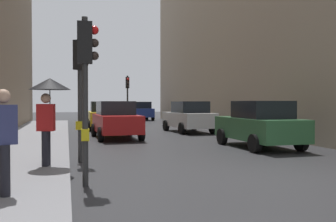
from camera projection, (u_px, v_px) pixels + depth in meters
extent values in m
plane|color=#28282B|center=(281.00, 177.00, 8.69)|extent=(120.00, 120.00, 0.00)
cube|color=gray|center=(22.00, 150.00, 12.90)|extent=(3.06, 40.00, 0.16)
cube|color=gray|center=(322.00, 30.00, 23.70)|extent=(12.00, 35.77, 12.44)
cylinder|color=#2D2D2D|center=(85.00, 102.00, 7.74)|extent=(0.12, 0.12, 3.44)
cube|color=black|center=(85.00, 43.00, 7.71)|extent=(0.31, 0.25, 0.84)
cube|color=yellow|center=(85.00, 135.00, 7.75)|extent=(0.17, 0.21, 0.24)
sphere|color=red|center=(94.00, 30.00, 7.75)|extent=(0.18, 0.18, 0.18)
sphere|color=#2D231E|center=(94.00, 43.00, 7.75)|extent=(0.18, 0.18, 0.18)
sphere|color=#2D231E|center=(94.00, 56.00, 7.76)|extent=(0.18, 0.18, 0.18)
cylinder|color=#2D2D2D|center=(80.00, 100.00, 10.84)|extent=(0.12, 0.12, 3.58)
cube|color=black|center=(80.00, 55.00, 10.82)|extent=(0.38, 0.37, 0.84)
cube|color=yellow|center=(80.00, 125.00, 10.86)|extent=(0.25, 0.26, 0.24)
sphere|color=red|center=(85.00, 45.00, 10.73)|extent=(0.18, 0.18, 0.18)
sphere|color=#2D231E|center=(85.00, 55.00, 10.74)|extent=(0.18, 0.18, 0.18)
sphere|color=#2D231E|center=(85.00, 64.00, 10.75)|extent=(0.18, 0.18, 0.18)
cylinder|color=#2D2D2D|center=(127.00, 100.00, 28.54)|extent=(0.12, 0.12, 3.70)
cube|color=black|center=(127.00, 83.00, 28.51)|extent=(0.24, 0.30, 0.84)
cube|color=yellow|center=(128.00, 111.00, 28.56)|extent=(0.20, 0.16, 0.24)
sphere|color=red|center=(128.00, 79.00, 28.32)|extent=(0.18, 0.18, 0.18)
sphere|color=#2D231E|center=(128.00, 82.00, 28.33)|extent=(0.18, 0.18, 0.18)
sphere|color=#2D231E|center=(128.00, 86.00, 28.33)|extent=(0.18, 0.18, 0.18)
cube|color=navy|center=(141.00, 113.00, 36.76)|extent=(1.84, 4.22, 0.80)
cube|color=black|center=(141.00, 105.00, 36.50)|extent=(1.62, 2.02, 0.64)
cylinder|color=black|center=(129.00, 116.00, 37.83)|extent=(0.23, 0.64, 0.64)
cylinder|color=black|center=(147.00, 116.00, 38.31)|extent=(0.23, 0.64, 0.64)
cylinder|color=black|center=(134.00, 117.00, 35.23)|extent=(0.23, 0.64, 0.64)
cylinder|color=black|center=(153.00, 117.00, 35.71)|extent=(0.23, 0.64, 0.64)
cube|color=red|center=(116.00, 123.00, 17.97)|extent=(1.96, 4.27, 0.80)
cube|color=black|center=(115.00, 108.00, 18.19)|extent=(1.68, 2.06, 0.64)
cylinder|color=black|center=(141.00, 134.00, 16.95)|extent=(0.24, 0.65, 0.64)
cylinder|color=black|center=(101.00, 135.00, 16.42)|extent=(0.24, 0.65, 0.64)
cylinder|color=black|center=(129.00, 129.00, 19.53)|extent=(0.24, 0.65, 0.64)
cylinder|color=black|center=(94.00, 130.00, 19.00)|extent=(0.24, 0.65, 0.64)
cube|color=yellow|center=(104.00, 118.00, 23.85)|extent=(1.91, 4.24, 0.80)
cube|color=black|center=(104.00, 107.00, 24.08)|extent=(1.65, 2.04, 0.64)
cylinder|color=black|center=(121.00, 126.00, 22.75)|extent=(0.24, 0.65, 0.64)
cylinder|color=black|center=(90.00, 126.00, 22.34)|extent=(0.24, 0.65, 0.64)
cylinder|color=black|center=(116.00, 123.00, 25.38)|extent=(0.24, 0.65, 0.64)
cylinder|color=black|center=(89.00, 123.00, 24.96)|extent=(0.24, 0.65, 0.64)
cube|color=silver|center=(188.00, 120.00, 21.79)|extent=(2.07, 4.31, 0.80)
cube|color=black|center=(190.00, 107.00, 21.54)|extent=(1.73, 2.10, 0.64)
cylinder|color=black|center=(166.00, 126.00, 22.79)|extent=(0.26, 0.65, 0.64)
cylinder|color=black|center=(194.00, 125.00, 23.37)|extent=(0.26, 0.65, 0.64)
cylinder|color=black|center=(182.00, 128.00, 20.23)|extent=(0.26, 0.65, 0.64)
cylinder|color=black|center=(213.00, 128.00, 20.81)|extent=(0.26, 0.65, 0.64)
cube|color=#2D6038|center=(259.00, 129.00, 14.37)|extent=(1.86, 4.23, 0.80)
cube|color=black|center=(262.00, 110.00, 14.11)|extent=(1.63, 2.02, 0.64)
cylinder|color=black|center=(222.00, 137.00, 15.43)|extent=(0.23, 0.64, 0.64)
cylinder|color=black|center=(262.00, 136.00, 15.92)|extent=(0.23, 0.64, 0.64)
cylinder|color=black|center=(255.00, 144.00, 12.83)|extent=(0.23, 0.64, 0.64)
cylinder|color=black|center=(301.00, 142.00, 13.32)|extent=(0.23, 0.64, 0.64)
cylinder|color=black|center=(47.00, 148.00, 9.42)|extent=(0.16, 0.16, 0.85)
cylinder|color=black|center=(45.00, 149.00, 9.22)|extent=(0.16, 0.16, 0.85)
cube|color=red|center=(46.00, 117.00, 9.31)|extent=(0.45, 0.34, 0.66)
sphere|color=tan|center=(46.00, 98.00, 9.30)|extent=(0.24, 0.24, 0.24)
cylinder|color=black|center=(50.00, 107.00, 9.31)|extent=(0.02, 0.02, 0.90)
cone|color=black|center=(50.00, 84.00, 9.29)|extent=(1.00, 1.00, 0.28)
cylinder|color=black|center=(2.00, 169.00, 6.42)|extent=(0.16, 0.16, 0.85)
cylinder|color=black|center=(5.00, 171.00, 6.26)|extent=(0.16, 0.16, 0.85)
cube|color=navy|center=(3.00, 125.00, 6.32)|extent=(0.47, 0.38, 0.66)
sphere|color=tan|center=(3.00, 96.00, 6.31)|extent=(0.24, 0.24, 0.24)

